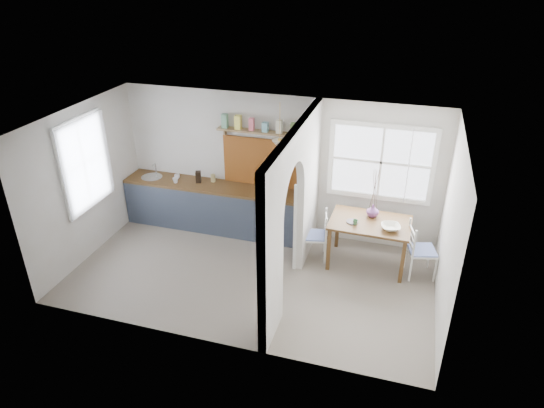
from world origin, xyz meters
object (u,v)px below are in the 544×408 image
(dining_table, at_px, (368,243))
(kettle, at_px, (279,190))
(chair_right, at_px, (422,250))
(vase, at_px, (373,211))
(chair_left, at_px, (315,235))

(dining_table, height_order, kettle, kettle)
(kettle, bearing_deg, chair_right, -13.36)
(vase, bearing_deg, chair_right, -17.35)
(dining_table, distance_m, chair_right, 0.87)
(chair_left, height_order, vase, vase)
(dining_table, xyz_separation_m, chair_left, (-0.90, -0.06, 0.03))
(dining_table, distance_m, kettle, 1.77)
(vase, bearing_deg, kettle, 176.94)
(dining_table, distance_m, vase, 0.55)
(dining_table, relative_size, chair_right, 1.38)
(kettle, relative_size, vase, 1.16)
(chair_left, bearing_deg, kettle, -126.98)
(dining_table, xyz_separation_m, chair_right, (0.86, -0.08, 0.07))
(chair_right, distance_m, vase, 1.00)
(dining_table, bearing_deg, chair_left, -174.78)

